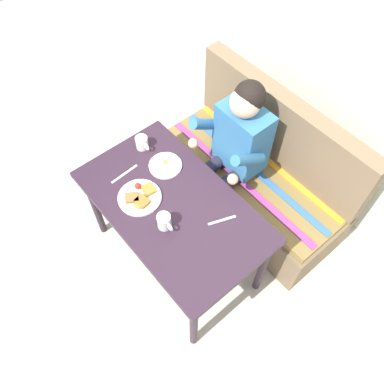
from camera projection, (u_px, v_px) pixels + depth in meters
ground_plane at (177, 256)px, 2.97m from camera, size 8.00×8.00×0.00m
back_wall at (338, 36)px, 2.35m from camera, size 4.40×0.10×2.60m
table at (173, 212)px, 2.43m from camera, size 1.20×0.70×0.73m
couch at (255, 177)px, 2.97m from camera, size 1.44×0.56×1.00m
person at (234, 145)px, 2.61m from camera, size 0.45×0.61×1.21m
plate_breakfast at (140, 197)px, 2.38m from camera, size 0.26×0.26×0.05m
plate_eggs at (165, 165)px, 2.52m from camera, size 0.21×0.21×0.04m
coffee_mug at (164, 221)px, 2.24m from camera, size 0.12×0.08×0.10m
coffee_mug_second at (142, 143)px, 2.57m from camera, size 0.12×0.08×0.09m
fork at (222, 220)px, 2.30m from camera, size 0.07×0.16×0.00m
knife at (125, 174)px, 2.49m from camera, size 0.03×0.20×0.00m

